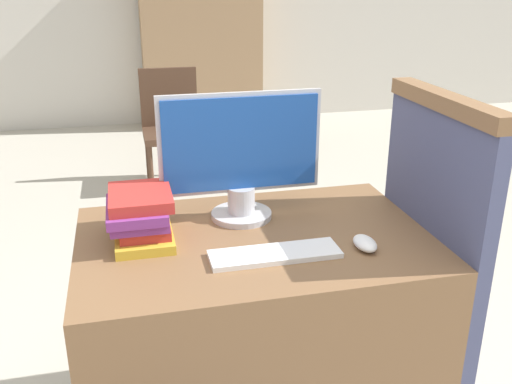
# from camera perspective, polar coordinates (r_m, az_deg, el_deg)

# --- Properties ---
(desk) EXTENTS (1.11, 0.74, 0.78)m
(desk) POSITION_cam_1_polar(r_m,az_deg,el_deg) (2.01, -0.12, -14.48)
(desk) COLOR brown
(desk) RESTS_ON ground_plane
(carrel_divider) EXTENTS (0.07, 0.60, 1.22)m
(carrel_divider) POSITION_cam_1_polar(r_m,az_deg,el_deg) (2.03, 16.68, -7.49)
(carrel_divider) COLOR #474C70
(carrel_divider) RESTS_ON ground_plane
(monitor) EXTENTS (0.54, 0.21, 0.43)m
(monitor) POSITION_cam_1_polar(r_m,az_deg,el_deg) (1.88, -1.54, 3.56)
(monitor) COLOR #B7B7BC
(monitor) RESTS_ON desk
(keyboard) EXTENTS (0.39, 0.12, 0.02)m
(keyboard) POSITION_cam_1_polar(r_m,az_deg,el_deg) (1.69, 1.90, -6.23)
(keyboard) COLOR white
(keyboard) RESTS_ON desk
(mouse) EXTENTS (0.06, 0.11, 0.04)m
(mouse) POSITION_cam_1_polar(r_m,az_deg,el_deg) (1.76, 10.84, -5.06)
(mouse) COLOR white
(mouse) RESTS_ON desk
(book_stack) EXTENTS (0.20, 0.27, 0.16)m
(book_stack) POSITION_cam_1_polar(r_m,az_deg,el_deg) (1.81, -11.46, -2.35)
(book_stack) COLOR gold
(book_stack) RESTS_ON desk
(far_chair) EXTENTS (0.44, 0.44, 0.88)m
(far_chair) POSITION_cam_1_polar(r_m,az_deg,el_deg) (4.47, -8.48, 6.96)
(far_chair) COLOR #4C3323
(far_chair) RESTS_ON ground_plane
(bookshelf_far) EXTENTS (1.24, 0.32, 1.94)m
(bookshelf_far) POSITION_cam_1_polar(r_m,az_deg,el_deg) (6.15, -5.47, 15.56)
(bookshelf_far) COLOR #9E7A56
(bookshelf_far) RESTS_ON ground_plane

